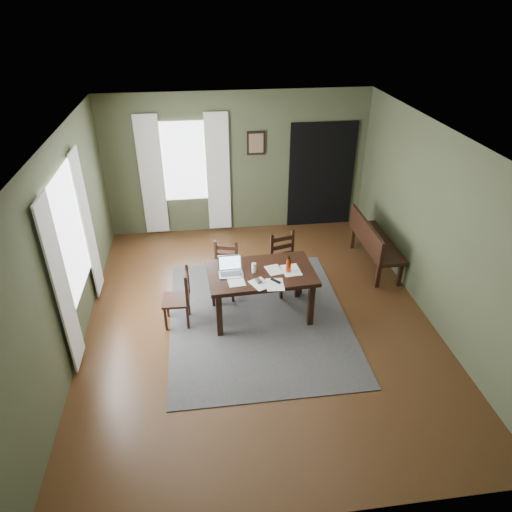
{
  "coord_description": "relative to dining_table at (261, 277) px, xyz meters",
  "views": [
    {
      "loc": [
        -0.74,
        -5.33,
        4.27
      ],
      "look_at": [
        0.0,
        0.3,
        0.9
      ],
      "focal_mm": 32.0,
      "sensor_mm": 36.0,
      "label": 1
    }
  ],
  "objects": [
    {
      "name": "paper_d",
      "position": [
        0.43,
        -0.03,
        0.1
      ],
      "size": [
        0.28,
        0.34,
        0.0
      ],
      "primitive_type": "cube",
      "rotation": [
        0.0,
        0.0,
        0.09
      ],
      "color": "white",
      "rests_on": "dining_table"
    },
    {
      "name": "chair_end",
      "position": [
        -1.18,
        -0.03,
        -0.24
      ],
      "size": [
        0.4,
        0.4,
        0.88
      ],
      "rotation": [
        0.0,
        0.0,
        -1.61
      ],
      "color": "black",
      "rests_on": "rug"
    },
    {
      "name": "framed_picture",
      "position": [
        0.3,
        2.88,
        1.07
      ],
      "size": [
        0.34,
        0.03,
        0.44
      ],
      "color": "black",
      "rests_on": "ground"
    },
    {
      "name": "doorway_back",
      "position": [
        1.6,
        2.89,
        0.37
      ],
      "size": [
        1.3,
        0.03,
        2.1
      ],
      "color": "black",
      "rests_on": "ground"
    },
    {
      "name": "chair_back_right",
      "position": [
        0.48,
        0.62,
        -0.2
      ],
      "size": [
        0.52,
        0.52,
        0.97
      ],
      "rotation": [
        0.0,
        0.0,
        0.27
      ],
      "color": "black",
      "rests_on": "rug"
    },
    {
      "name": "computer_mouse",
      "position": [
        -0.08,
        -0.26,
        0.11
      ],
      "size": [
        0.09,
        0.12,
        0.03
      ],
      "primitive_type": "cube",
      "rotation": [
        0.0,
        0.0,
        0.39
      ],
      "color": "#3F3F42",
      "rests_on": "dining_table"
    },
    {
      "name": "tv_remote",
      "position": [
        0.16,
        -0.28,
        0.1
      ],
      "size": [
        0.14,
        0.15,
        0.02
      ],
      "primitive_type": "cube",
      "rotation": [
        0.0,
        0.0,
        0.69
      ],
      "color": "black",
      "rests_on": "dining_table"
    },
    {
      "name": "window_left",
      "position": [
        -2.52,
        0.12,
        0.77
      ],
      "size": [
        0.01,
        1.3,
        1.7
      ],
      "color": "white",
      "rests_on": "ground"
    },
    {
      "name": "dining_table",
      "position": [
        0.0,
        0.0,
        0.0
      ],
      "size": [
        1.56,
        0.99,
        0.76
      ],
      "rotation": [
        0.0,
        0.0,
        0.05
      ],
      "color": "black",
      "rests_on": "rug"
    },
    {
      "name": "laptop",
      "position": [
        -0.43,
        0.03,
        0.15
      ],
      "size": [
        0.35,
        0.28,
        0.23
      ],
      "rotation": [
        0.0,
        0.0,
        0.03
      ],
      "color": "#B7B7BC",
      "rests_on": "dining_table"
    },
    {
      "name": "bench",
      "position": [
        2.1,
        1.14,
        -0.16
      ],
      "size": [
        0.49,
        1.53,
        0.86
      ],
      "rotation": [
        0.0,
        0.0,
        1.57
      ],
      "color": "black",
      "rests_on": "ground"
    },
    {
      "name": "paper_e",
      "position": [
        -0.06,
        -0.31,
        0.1
      ],
      "size": [
        0.32,
        0.35,
        0.0
      ],
      "primitive_type": "cube",
      "rotation": [
        0.0,
        0.0,
        0.46
      ],
      "color": "white",
      "rests_on": "dining_table"
    },
    {
      "name": "paper_c",
      "position": [
        0.19,
        0.01,
        0.1
      ],
      "size": [
        0.26,
        0.31,
        0.0
      ],
      "primitive_type": "cube",
      "rotation": [
        0.0,
        0.0,
        0.21
      ],
      "color": "white",
      "rests_on": "dining_table"
    },
    {
      "name": "curtain_left_far",
      "position": [
        -2.49,
        0.94,
        0.52
      ],
      "size": [
        0.03,
        0.48,
        2.3
      ],
      "color": "silver",
      "rests_on": "ground"
    },
    {
      "name": "curtain_left_near",
      "position": [
        -2.49,
        -0.7,
        0.52
      ],
      "size": [
        0.03,
        0.48,
        2.3
      ],
      "color": "silver",
      "rests_on": "ground"
    },
    {
      "name": "paper_b",
      "position": [
        0.14,
        -0.36,
        0.1
      ],
      "size": [
        0.26,
        0.32,
        0.0
      ],
      "primitive_type": "cube",
      "rotation": [
        0.0,
        0.0,
        -0.06
      ],
      "color": "white",
      "rests_on": "dining_table"
    },
    {
      "name": "window_back",
      "position": [
        -1.05,
        2.89,
        0.77
      ],
      "size": [
        1.0,
        0.01,
        1.5
      ],
      "color": "white",
      "rests_on": "ground"
    },
    {
      "name": "curtain_back_left",
      "position": [
        -1.67,
        2.86,
        0.52
      ],
      "size": [
        0.44,
        0.03,
        2.3
      ],
      "color": "silver",
      "rests_on": "ground"
    },
    {
      "name": "rug",
      "position": [
        -0.05,
        -0.08,
        -0.67
      ],
      "size": [
        2.6,
        3.2,
        0.01
      ],
      "color": "#3F3F3F",
      "rests_on": "ground"
    },
    {
      "name": "room_shell",
      "position": [
        -0.05,
        -0.08,
        1.13
      ],
      "size": [
        5.02,
        6.02,
        2.71
      ],
      "color": "#444C31",
      "rests_on": "ground"
    },
    {
      "name": "paper_a",
      "position": [
        -0.38,
        -0.19,
        0.1
      ],
      "size": [
        0.26,
        0.32,
        0.0
      ],
      "primitive_type": "cube",
      "rotation": [
        0.0,
        0.0,
        0.1
      ],
      "color": "white",
      "rests_on": "dining_table"
    },
    {
      "name": "ground",
      "position": [
        -0.05,
        -0.08,
        -0.68
      ],
      "size": [
        5.0,
        6.0,
        0.01
      ],
      "color": "#492C16"
    },
    {
      "name": "water_bottle",
      "position": [
        0.38,
        -0.05,
        0.21
      ],
      "size": [
        0.08,
        0.08,
        0.25
      ],
      "rotation": [
        0.0,
        0.0,
        0.18
      ],
      "color": "#AE320D",
      "rests_on": "dining_table"
    },
    {
      "name": "drinking_glass",
      "position": [
        -0.1,
        -0.01,
        0.17
      ],
      "size": [
        0.08,
        0.08,
        0.14
      ],
      "primitive_type": "cylinder",
      "rotation": [
        0.0,
        0.0,
        0.35
      ],
      "color": "silver",
      "rests_on": "dining_table"
    },
    {
      "name": "chair_back_left",
      "position": [
        -0.48,
        0.61,
        -0.25
      ],
      "size": [
        0.47,
        0.47,
        0.87
      ],
      "rotation": [
        0.0,
        0.0,
        -0.26
      ],
      "color": "black",
      "rests_on": "rug"
    },
    {
      "name": "curtain_back_right",
      "position": [
        -0.43,
        2.86,
        0.52
      ],
      "size": [
        0.44,
        0.03,
        2.3
      ],
      "color": "silver",
      "rests_on": "ground"
    }
  ]
}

